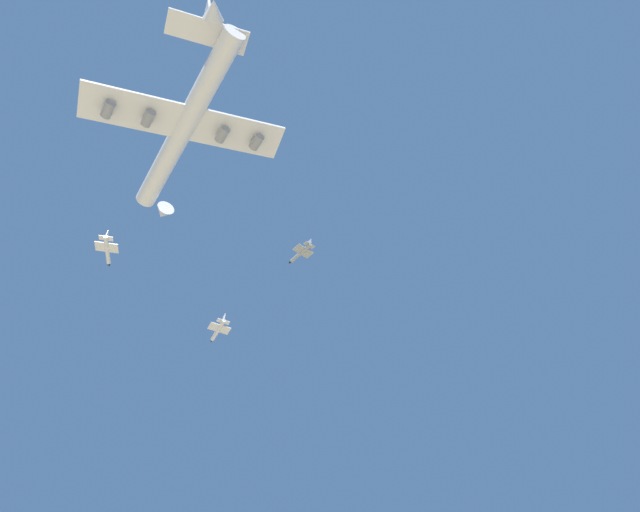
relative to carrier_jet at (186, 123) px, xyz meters
The scene contains 4 objects.
carrier_jet is the anchor object (origin of this frame).
chase_jet_left_wing 79.60m from the carrier_jet, 23.70° to the right, with size 15.22×8.37×4.00m.
chase_jet_right_wing 58.71m from the carrier_jet, 14.64° to the left, with size 15.33×8.71×4.00m.
chase_jet_trailing 80.98m from the carrier_jet, 46.68° to the right, with size 15.22×8.98×4.00m.
Camera 1 is at (-53.11, 75.92, 1.58)m, focal length 29.79 mm.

